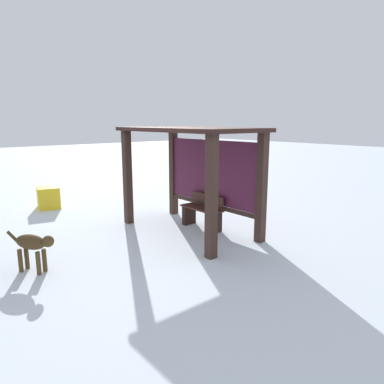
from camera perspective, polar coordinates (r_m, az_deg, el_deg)
ground_plane at (r=7.75m, az=-0.52°, el=-6.38°), size 60.00×60.00×0.00m
bus_shelter at (r=7.55m, az=0.73°, el=5.66°), size 3.17×1.65×2.24m
bench_left_inside at (r=7.89m, az=1.66°, el=-3.45°), size 1.07×0.38×0.76m
dog at (r=6.14m, az=-24.33°, el=-7.82°), size 0.79×0.53×0.63m
grit_bin at (r=10.53m, az=-22.22°, el=-0.80°), size 0.81×0.71×0.59m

